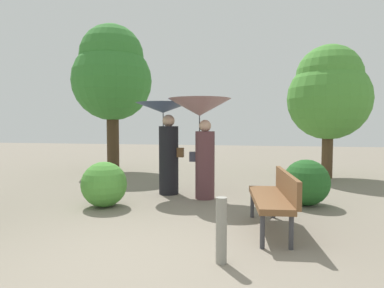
{
  "coord_description": "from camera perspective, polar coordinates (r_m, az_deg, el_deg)",
  "views": [
    {
      "loc": [
        1.37,
        -3.38,
        1.5
      ],
      "look_at": [
        0.0,
        3.91,
        1.06
      ],
      "focal_mm": 30.58,
      "sensor_mm": 36.0,
      "label": 1
    }
  ],
  "objects": [
    {
      "name": "bush_path_right",
      "position": [
        6.19,
        -15.08,
        -6.81
      ],
      "size": [
        0.82,
        0.82,
        0.82
      ],
      "primitive_type": "sphere",
      "color": "#4C9338",
      "rests_on": "ground"
    },
    {
      "name": "bush_path_left",
      "position": [
        6.45,
        19.31,
        -6.34
      ],
      "size": [
        0.85,
        0.85,
        0.85
      ],
      "primitive_type": "sphere",
      "color": "#235B23",
      "rests_on": "ground"
    },
    {
      "name": "person_left",
      "position": [
        7.04,
        -4.58,
        2.13
      ],
      "size": [
        1.17,
        1.17,
        1.96
      ],
      "rotation": [
        0.0,
        0.0,
        1.43
      ],
      "color": "black",
      "rests_on": "ground"
    },
    {
      "name": "person_right",
      "position": [
        6.58,
        1.59,
        3.65
      ],
      "size": [
        1.27,
        1.27,
        2.02
      ],
      "rotation": [
        0.0,
        0.0,
        1.43
      ],
      "color": "#563338",
      "rests_on": "ground"
    },
    {
      "name": "park_bench",
      "position": [
        4.77,
        14.32,
        -8.65
      ],
      "size": [
        0.63,
        1.54,
        0.83
      ],
      "rotation": [
        0.0,
        0.0,
        -1.48
      ],
      "color": "#38383D",
      "rests_on": "ground"
    },
    {
      "name": "path_marker_post",
      "position": [
        3.65,
        5.14,
        -14.79
      ],
      "size": [
        0.12,
        0.12,
        0.72
      ],
      "primitive_type": "cylinder",
      "color": "gray",
      "rests_on": "ground"
    },
    {
      "name": "ground_plane",
      "position": [
        3.94,
        -11.18,
        -19.02
      ],
      "size": [
        40.0,
        40.0,
        0.0
      ],
      "primitive_type": "plane",
      "color": "gray"
    },
    {
      "name": "tree_near_right",
      "position": [
        9.87,
        22.74,
        8.31
      ],
      "size": [
        2.23,
        2.23,
        3.68
      ],
      "color": "#4C3823",
      "rests_on": "ground"
    },
    {
      "name": "tree_mid_left",
      "position": [
        10.91,
        -13.78,
        11.84
      ],
      "size": [
        2.5,
        2.5,
        4.65
      ],
      "color": "#42301E",
      "rests_on": "ground"
    }
  ]
}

